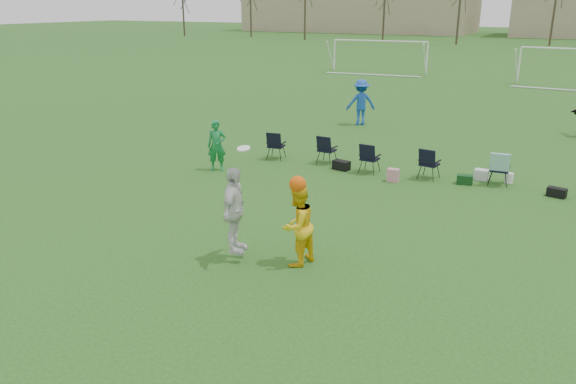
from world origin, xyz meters
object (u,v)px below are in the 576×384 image
Objects in this scene: fielder_green_near at (217,146)px; fielder_blue at (361,102)px; center_contest at (267,217)px; goal_left at (380,47)px.

fielder_blue is at bearing 49.65° from fielder_green_near.
goal_left is at bearing 104.76° from center_contest.
fielder_green_near is 9.08m from fielder_blue.
goal_left is (-4.05, 28.34, 1.10)m from fielder_green_near.
fielder_blue is 14.52m from center_contest.
center_contest is at bearing -77.67° from fielder_green_near.
fielder_green_near is 0.82× the size of fielder_blue.
center_contest reaches higher than goal_left.
fielder_green_near is 7.09m from center_contest.
fielder_green_near is 0.22× the size of goal_left.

